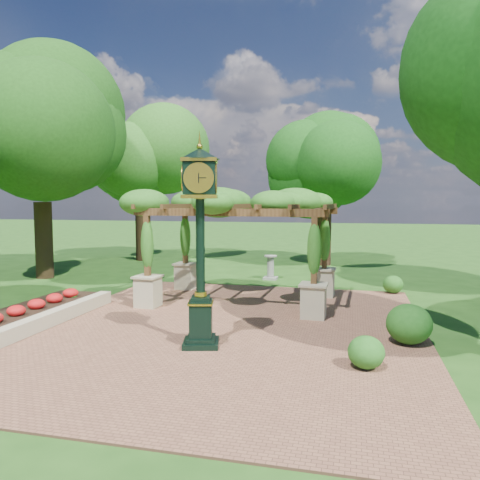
# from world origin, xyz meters

# --- Properties ---
(ground) EXTENTS (120.00, 120.00, 0.00)m
(ground) POSITION_xyz_m (0.00, 0.00, 0.00)
(ground) COLOR #1E4714
(ground) RESTS_ON ground
(brick_plaza) EXTENTS (10.00, 12.00, 0.04)m
(brick_plaza) POSITION_xyz_m (0.00, 1.00, 0.02)
(brick_plaza) COLOR brown
(brick_plaza) RESTS_ON ground
(border_wall) EXTENTS (0.35, 5.00, 0.40)m
(border_wall) POSITION_xyz_m (-4.60, 0.50, 0.20)
(border_wall) COLOR #C6B793
(border_wall) RESTS_ON ground
(flower_bed) EXTENTS (1.50, 5.00, 0.36)m
(flower_bed) POSITION_xyz_m (-5.50, 0.50, 0.18)
(flower_bed) COLOR red
(flower_bed) RESTS_ON ground
(pedestal_clock) EXTENTS (1.09, 1.09, 4.54)m
(pedestal_clock) POSITION_xyz_m (-0.15, -0.62, 2.72)
(pedestal_clock) COLOR black
(pedestal_clock) RESTS_ON brick_plaza
(pergola) EXTENTS (6.06, 3.93, 3.74)m
(pergola) POSITION_xyz_m (-0.39, 4.18, 3.07)
(pergola) COLOR tan
(pergola) RESTS_ON brick_plaza
(sundial) EXTENTS (0.57, 0.57, 1.02)m
(sundial) POSITION_xyz_m (-0.21, 8.83, 0.45)
(sundial) COLOR gray
(sundial) RESTS_ON ground
(shrub_front) EXTENTS (0.92, 0.92, 0.65)m
(shrub_front) POSITION_xyz_m (3.46, -1.23, 0.36)
(shrub_front) COLOR #215C1A
(shrub_front) RESTS_ON brick_plaza
(shrub_mid) EXTENTS (1.06, 1.06, 0.93)m
(shrub_mid) POSITION_xyz_m (4.45, 0.65, 0.50)
(shrub_mid) COLOR #1F5618
(shrub_mid) RESTS_ON brick_plaza
(shrub_back) EXTENTS (0.91, 0.91, 0.63)m
(shrub_back) POSITION_xyz_m (4.58, 6.77, 0.36)
(shrub_back) COLOR #245A1A
(shrub_back) RESTS_ON brick_plaza
(tree_west_near) EXTENTS (5.50, 5.50, 8.44)m
(tree_west_near) POSITION_xyz_m (-9.76, 6.93, 5.81)
(tree_west_near) COLOR #342415
(tree_west_near) RESTS_ON ground
(tree_west_far) EXTENTS (4.79, 4.79, 8.24)m
(tree_west_far) POSITION_xyz_m (-8.31, 13.49, 5.66)
(tree_west_far) COLOR black
(tree_west_far) RESTS_ON ground
(tree_north) EXTENTS (5.08, 5.08, 7.26)m
(tree_north) POSITION_xyz_m (1.70, 13.91, 5.00)
(tree_north) COLOR #362115
(tree_north) RESTS_ON ground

